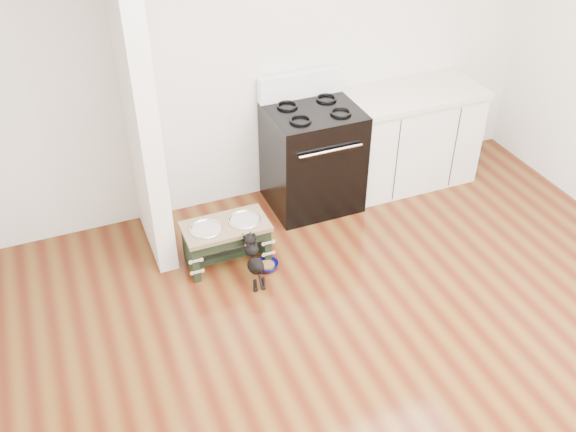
# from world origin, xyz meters

# --- Properties ---
(ground) EXTENTS (5.00, 5.00, 0.00)m
(ground) POSITION_xyz_m (0.00, 0.00, 0.00)
(ground) COLOR #491B0D
(ground) RESTS_ON ground
(room_shell) EXTENTS (5.00, 5.00, 5.00)m
(room_shell) POSITION_xyz_m (0.00, 0.00, 1.62)
(room_shell) COLOR silver
(room_shell) RESTS_ON ground
(partition_wall) EXTENTS (0.15, 0.80, 2.70)m
(partition_wall) POSITION_xyz_m (-1.18, 2.10, 1.35)
(partition_wall) COLOR silver
(partition_wall) RESTS_ON ground
(oven_range) EXTENTS (0.76, 0.69, 1.14)m
(oven_range) POSITION_xyz_m (0.25, 2.16, 0.48)
(oven_range) COLOR black
(oven_range) RESTS_ON ground
(cabinet_run) EXTENTS (1.24, 0.64, 0.91)m
(cabinet_run) POSITION_xyz_m (1.23, 2.18, 0.45)
(cabinet_run) COLOR silver
(cabinet_run) RESTS_ON ground
(dog_feeder) EXTENTS (0.67, 0.36, 0.38)m
(dog_feeder) POSITION_xyz_m (-0.71, 1.63, 0.26)
(dog_feeder) COLOR black
(dog_feeder) RESTS_ON ground
(puppy) EXTENTS (0.12, 0.34, 0.41)m
(puppy) POSITION_xyz_m (-0.60, 1.33, 0.22)
(puppy) COLOR black
(puppy) RESTS_ON ground
(floor_bowl) EXTENTS (0.23, 0.23, 0.06)m
(floor_bowl) POSITION_xyz_m (-0.45, 1.43, 0.03)
(floor_bowl) COLOR #0C0C5A
(floor_bowl) RESTS_ON ground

